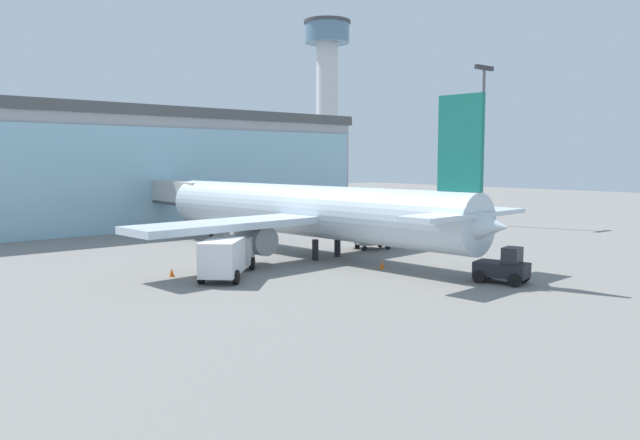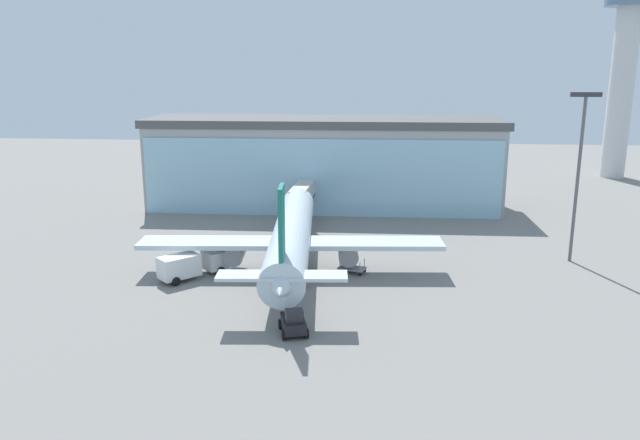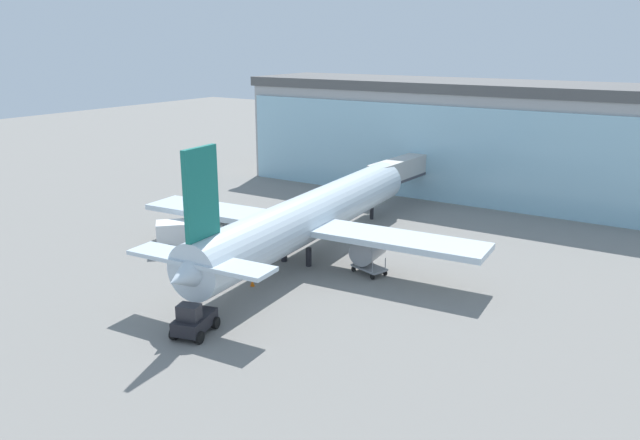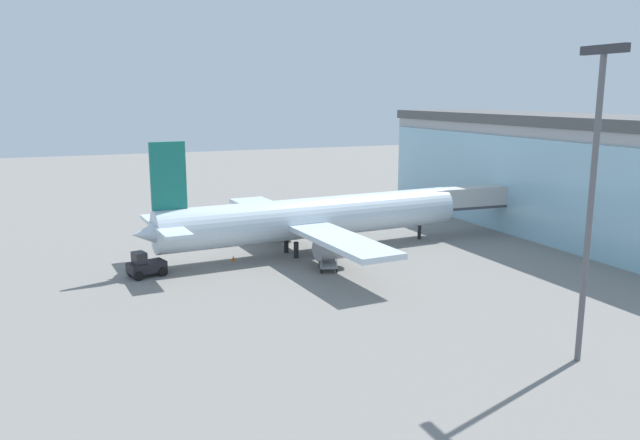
# 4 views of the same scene
# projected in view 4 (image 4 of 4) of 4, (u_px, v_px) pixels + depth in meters

# --- Properties ---
(ground) EXTENTS (240.00, 240.00, 0.00)m
(ground) POSITION_uv_depth(u_px,v_px,m) (271.00, 258.00, 61.93)
(ground) COLOR gray
(terminal_building) EXTENTS (54.17, 14.90, 13.69)m
(terminal_building) POSITION_uv_depth(u_px,v_px,m) (560.00, 173.00, 73.61)
(terminal_building) COLOR #A4A4A4
(terminal_building) RESTS_ON ground
(jet_bridge) EXTENTS (2.67, 11.66, 5.51)m
(jet_bridge) POSITION_uv_depth(u_px,v_px,m) (473.00, 199.00, 71.91)
(jet_bridge) COLOR beige
(jet_bridge) RESTS_ON ground
(apron_light_mast) EXTENTS (3.20, 0.40, 18.68)m
(apron_light_mast) POSITION_uv_depth(u_px,v_px,m) (593.00, 181.00, 35.98)
(apron_light_mast) COLOR #59595E
(apron_light_mast) RESTS_ON ground
(airplane) EXTENTS (32.19, 36.04, 11.84)m
(airplane) POSITION_uv_depth(u_px,v_px,m) (309.00, 218.00, 63.36)
(airplane) COLOR silver
(airplane) RESTS_ON ground
(catering_truck) EXTENTS (6.66, 6.77, 2.65)m
(catering_truck) POSITION_uv_depth(u_px,v_px,m) (247.00, 223.00, 71.40)
(catering_truck) COLOR silver
(catering_truck) RESTS_ON ground
(baggage_cart) EXTENTS (3.15, 2.36, 1.50)m
(baggage_cart) POSITION_uv_depth(u_px,v_px,m) (328.00, 264.00, 57.77)
(baggage_cart) COLOR gray
(baggage_cart) RESTS_ON ground
(pushback_tug) EXTENTS (2.91, 3.58, 2.30)m
(pushback_tug) POSITION_uv_depth(u_px,v_px,m) (145.00, 266.00, 55.58)
(pushback_tug) COLOR black
(pushback_tug) RESTS_ON ground
(safety_cone_nose) EXTENTS (0.36, 0.36, 0.55)m
(safety_cone_nose) POSITION_uv_depth(u_px,v_px,m) (233.00, 258.00, 60.81)
(safety_cone_nose) COLOR orange
(safety_cone_nose) RESTS_ON ground
(safety_cone_wingtip) EXTENTS (0.36, 0.36, 0.55)m
(safety_cone_wingtip) POSITION_uv_depth(u_px,v_px,m) (261.00, 227.00, 75.07)
(safety_cone_wingtip) COLOR orange
(safety_cone_wingtip) RESTS_ON ground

